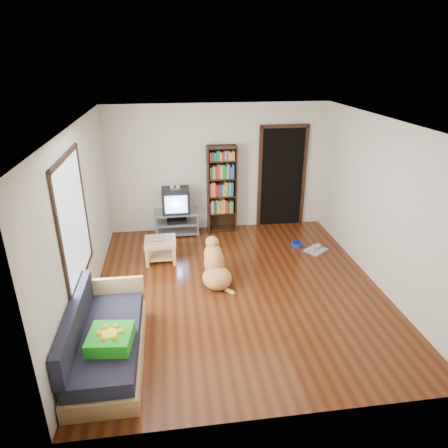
{
  "coord_description": "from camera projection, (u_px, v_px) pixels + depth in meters",
  "views": [
    {
      "loc": [
        -0.98,
        -5.4,
        3.46
      ],
      "look_at": [
        -0.15,
        0.54,
        0.9
      ],
      "focal_mm": 32.0,
      "sensor_mm": 36.0,
      "label": 1
    }
  ],
  "objects": [
    {
      "name": "bookshelf",
      "position": [
        222.0,
        185.0,
        8.15
      ],
      "size": [
        0.6,
        0.3,
        1.8
      ],
      "color": "black",
      "rests_on": "ground"
    },
    {
      "name": "dog_bowl",
      "position": [
        297.0,
        244.0,
        7.79
      ],
      "size": [
        0.22,
        0.22,
        0.08
      ],
      "primitive_type": "cylinder",
      "color": "navy",
      "rests_on": "ground"
    },
    {
      "name": "tv_stand",
      "position": [
        177.0,
        222.0,
        8.23
      ],
      "size": [
        0.9,
        0.45,
        0.5
      ],
      "color": "#99999E",
      "rests_on": "ground"
    },
    {
      "name": "sofa",
      "position": [
        105.0,
        342.0,
        4.81
      ],
      "size": [
        0.8,
        1.8,
        0.8
      ],
      "color": "tan",
      "rests_on": "ground"
    },
    {
      "name": "grey_rag",
      "position": [
        316.0,
        250.0,
        7.61
      ],
      "size": [
        0.51,
        0.5,
        0.03
      ],
      "primitive_type": "cube",
      "rotation": [
        0.0,
        0.0,
        0.64
      ],
      "color": "#979797",
      "rests_on": "ground"
    },
    {
      "name": "wall_front",
      "position": [
        287.0,
        312.0,
        3.62
      ],
      "size": [
        4.5,
        0.0,
        4.5
      ],
      "primitive_type": "plane",
      "rotation": [
        -1.57,
        0.0,
        0.0
      ],
      "color": "beige",
      "rests_on": "ground"
    },
    {
      "name": "wall_right",
      "position": [
        382.0,
        205.0,
        6.18
      ],
      "size": [
        0.0,
        5.0,
        5.0
      ],
      "primitive_type": "plane",
      "rotation": [
        1.57,
        0.0,
        -1.57
      ],
      "color": "beige",
      "rests_on": "ground"
    },
    {
      "name": "doorway",
      "position": [
        282.0,
        175.0,
        8.4
      ],
      "size": [
        1.03,
        0.05,
        2.19
      ],
      "color": "black",
      "rests_on": "wall_back"
    },
    {
      "name": "green_cushion",
      "position": [
        111.0,
        339.0,
        4.5
      ],
      "size": [
        0.53,
        0.53,
        0.16
      ],
      "primitive_type": "cube",
      "rotation": [
        0.0,
        0.0,
        -0.11
      ],
      "color": "green",
      "rests_on": "sofa"
    },
    {
      "name": "window",
      "position": [
        74.0,
        221.0,
        5.08
      ],
      "size": [
        0.03,
        1.46,
        1.7
      ],
      "color": "white",
      "rests_on": "wall_left"
    },
    {
      "name": "ground",
      "position": [
        238.0,
        288.0,
        6.4
      ],
      "size": [
        5.0,
        5.0,
        0.0
      ],
      "primitive_type": "plane",
      "color": "#53260E",
      "rests_on": "ground"
    },
    {
      "name": "laptop",
      "position": [
        160.0,
        240.0,
        7.09
      ],
      "size": [
        0.32,
        0.24,
        0.02
      ],
      "primitive_type": "imported",
      "rotation": [
        0.0,
        0.0,
        0.22
      ],
      "color": "silver",
      "rests_on": "coffee_table"
    },
    {
      "name": "ceiling",
      "position": [
        241.0,
        123.0,
        5.38
      ],
      "size": [
        5.0,
        5.0,
        0.0
      ],
      "primitive_type": "plane",
      "rotation": [
        3.14,
        0.0,
        0.0
      ],
      "color": "white",
      "rests_on": "ground"
    },
    {
      "name": "crt_tv",
      "position": [
        176.0,
        200.0,
        8.07
      ],
      "size": [
        0.55,
        0.52,
        0.58
      ],
      "color": "black",
      "rests_on": "tv_stand"
    },
    {
      "name": "wall_back",
      "position": [
        218.0,
        168.0,
        8.17
      ],
      "size": [
        4.5,
        0.0,
        4.5
      ],
      "primitive_type": "plane",
      "rotation": [
        1.57,
        0.0,
        0.0
      ],
      "color": "beige",
      "rests_on": "ground"
    },
    {
      "name": "dog",
      "position": [
        215.0,
        267.0,
        6.47
      ],
      "size": [
        0.53,
        0.9,
        0.76
      ],
      "color": "tan",
      "rests_on": "ground"
    },
    {
      "name": "coffee_table",
      "position": [
        160.0,
        246.0,
        7.16
      ],
      "size": [
        0.55,
        0.55,
        0.4
      ],
      "color": "tan",
      "rests_on": "ground"
    },
    {
      "name": "wall_left",
      "position": [
        82.0,
        221.0,
        5.61
      ],
      "size": [
        0.0,
        5.0,
        5.0
      ],
      "primitive_type": "plane",
      "rotation": [
        1.57,
        0.0,
        1.57
      ],
      "color": "beige",
      "rests_on": "ground"
    }
  ]
}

